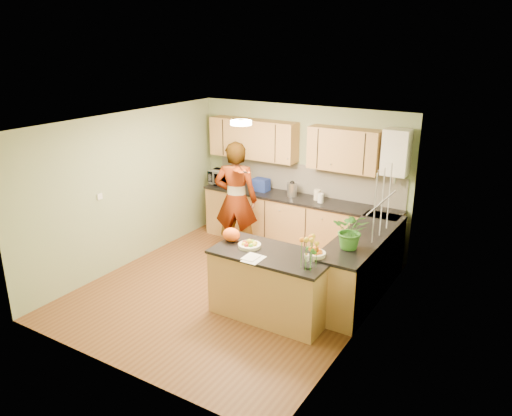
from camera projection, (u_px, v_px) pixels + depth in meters
The scene contains 28 objects.
floor at pixel (232, 289), 7.48m from camera, with size 4.50×4.50×0.00m, color brown.
ceiling at pixel (229, 123), 6.67m from camera, with size 4.00×4.50×0.02m, color silver.
wall_back at pixel (301, 176), 8.89m from camera, with size 4.00×0.02×2.50m, color #90A374.
wall_front at pixel (110, 270), 5.26m from camera, with size 4.00×0.02×2.50m, color #90A374.
wall_left at pixel (128, 190), 8.06m from camera, with size 0.02×4.50×2.50m, color #90A374.
wall_right at pixel (366, 239), 6.09m from camera, with size 0.02×4.50×2.50m, color #90A374.
back_counter at pixel (297, 223), 8.85m from camera, with size 3.64×0.62×0.94m.
right_counter at pixel (362, 266), 7.17m from camera, with size 0.62×2.24×0.94m.
splashback at pixel (306, 179), 8.85m from camera, with size 3.60×0.02×0.52m, color white.
upper_cabinets at pixel (289, 143), 8.65m from camera, with size 3.20×0.34×0.70m.
boiler at pixel (396, 152), 7.72m from camera, with size 0.40×0.30×0.86m.
window_right at pixel (383, 202), 6.48m from camera, with size 0.01×1.30×1.05m.
light_switch at pixel (100, 196), 7.55m from camera, with size 0.02×0.09×0.09m, color white.
ceiling_lamp at pixel (241, 123), 6.93m from camera, with size 0.30×0.30×0.07m.
peninsula_island at pixel (272, 284), 6.67m from camera, with size 1.59×0.82×0.91m.
fruit_dish at pixel (250, 244), 6.68m from camera, with size 0.31×0.31×0.11m.
orange_bowl at pixel (316, 253), 6.35m from camera, with size 0.26×0.26×0.15m.
flower_vase at pixel (308, 244), 5.98m from camera, with size 0.26×0.26×0.48m.
orange_bag at pixel (231, 235), 6.86m from camera, with size 0.25×0.21×0.19m, color #F95B14.
papers at pixel (254, 259), 6.33m from camera, with size 0.22×0.30×0.01m, color white.
violinist at pixel (236, 200), 8.37m from camera, with size 0.73×0.48×2.00m, color tan.
violin at pixel (238, 170), 7.90m from camera, with size 0.59×0.24×0.12m, color #4C1504, non-canonical shape.
microwave at pixel (223, 178), 9.43m from camera, with size 0.49×0.33×0.27m, color white.
blue_box at pixel (261, 185), 9.06m from camera, with size 0.28×0.21×0.22m, color navy.
kettle at pixel (292, 189), 8.74m from camera, with size 0.17×0.17×0.32m.
jar_cream at pixel (317, 195), 8.54m from camera, with size 0.12×0.12×0.18m, color #F3E5C2.
jar_white at pixel (321, 198), 8.40m from camera, with size 0.10×0.10×0.16m, color white.
potted_plant at pixel (351, 230), 6.50m from camera, with size 0.46×0.40×0.52m, color #387C29.
Camera 1 is at (3.80, -5.52, 3.57)m, focal length 35.00 mm.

